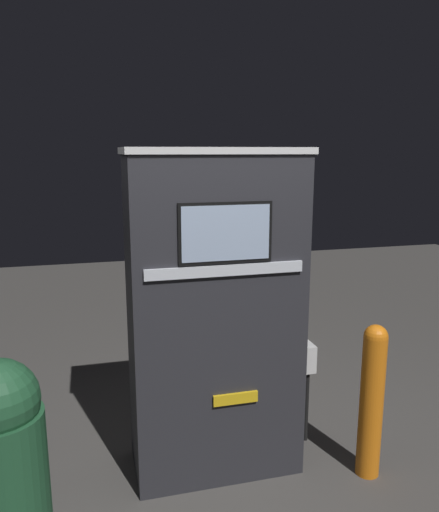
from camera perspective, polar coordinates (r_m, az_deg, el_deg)
The scene contains 4 objects.
ground_plane at distance 3.54m, azimuth 0.61°, elevation -24.84°, with size 14.00×14.00×0.00m, color #423F3D.
gas_pump at distance 3.27m, azimuth -0.56°, elevation -6.75°, with size 1.19×0.57×2.14m.
safety_bollard at distance 3.51m, azimuth 17.01°, elevation -15.20°, with size 0.15×0.15×1.05m.
trash_bin at distance 3.11m, azimuth -23.69°, elevation -19.78°, with size 0.48×0.48×1.06m.
Camera 1 is at (-0.76, -2.74, 2.12)m, focal length 35.00 mm.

